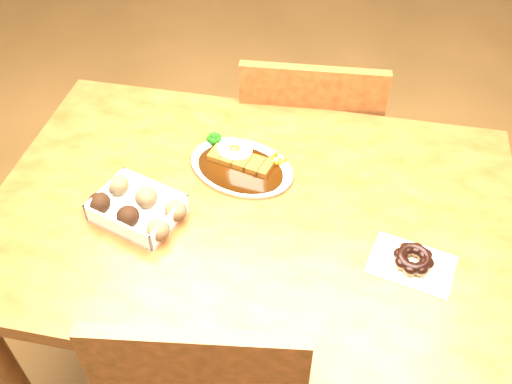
% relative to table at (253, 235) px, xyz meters
% --- Properties ---
extents(ground, '(6.00, 6.00, 0.00)m').
position_rel_table_xyz_m(ground, '(0.00, 0.00, -0.65)').
color(ground, brown).
rests_on(ground, ground).
extents(table, '(1.20, 0.80, 0.75)m').
position_rel_table_xyz_m(table, '(0.00, 0.00, 0.00)').
color(table, '#492B0E').
rests_on(table, ground).
extents(chair_far, '(0.45, 0.45, 0.87)m').
position_rel_table_xyz_m(chair_far, '(0.07, 0.53, -0.17)').
color(chair_far, '#492B0E').
rests_on(chair_far, ground).
extents(katsu_curry_plate, '(0.30, 0.26, 0.05)m').
position_rel_table_xyz_m(katsu_curry_plate, '(-0.06, 0.12, 0.11)').
color(katsu_curry_plate, white).
rests_on(katsu_curry_plate, table).
extents(donut_box, '(0.22, 0.19, 0.05)m').
position_rel_table_xyz_m(donut_box, '(-0.25, -0.08, 0.12)').
color(donut_box, white).
rests_on(donut_box, table).
extents(pon_de_ring, '(0.19, 0.15, 0.03)m').
position_rel_table_xyz_m(pon_de_ring, '(0.36, -0.09, 0.12)').
color(pon_de_ring, silver).
rests_on(pon_de_ring, table).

